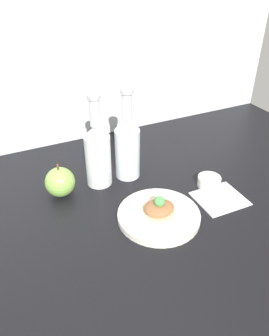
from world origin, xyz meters
The scene contains 9 objects.
ground_plane centered at (0.00, 0.00, -2.00)cm, with size 180.00×110.00×4.00cm, color black.
wall_backsplash centered at (0.00, 53.50, 40.00)cm, with size 180.00×3.00×80.00cm.
plate centered at (7.52, -2.62, 1.11)cm, with size 22.87×22.87×2.09cm.
plated_food centered at (7.52, -2.62, 3.20)cm, with size 15.46×15.46×5.51cm.
cider_bottle_left centered at (-1.20, 20.52, 11.15)cm, with size 7.93×7.93×29.43cm.
cider_bottle_right centered at (8.71, 20.52, 11.15)cm, with size 7.93×7.93×29.43cm.
apple centered at (-13.83, 19.75, 4.50)cm, with size 8.99×8.99×10.71cm.
napkin centered at (28.07, -3.26, 0.40)cm, with size 14.31×12.76×0.80cm.
dipping_bowl centered at (29.30, 3.97, 1.57)cm, with size 7.25×7.25×3.13cm.
Camera 1 is at (-28.31, -61.73, 60.96)cm, focal length 35.00 mm.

